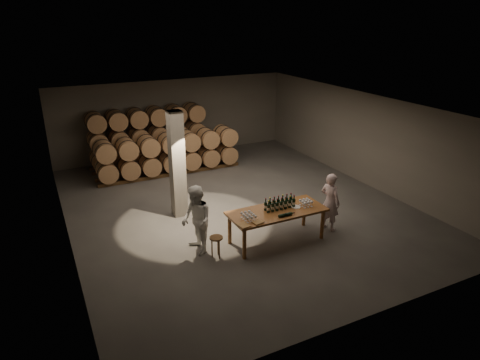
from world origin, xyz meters
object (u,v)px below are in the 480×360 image
bottle_cluster (280,204)px  plate (296,207)px  tasting_table (277,214)px  stool (216,241)px  person_woman (196,220)px  notebook_near (258,222)px  person_man (330,202)px

bottle_cluster → plate: (0.44, -0.12, -0.12)m
tasting_table → stool: size_ratio=4.65×
person_woman → notebook_near: bearing=56.9°
bottle_cluster → notebook_near: (-0.92, -0.48, -0.11)m
stool → person_woman: bearing=127.3°
tasting_table → person_woman: size_ratio=1.45×
bottle_cluster → person_woman: 2.26m
tasting_table → person_woman: person_woman is taller
notebook_near → stool: 1.14m
bottle_cluster → person_woman: (-2.23, 0.33, -0.12)m
stool → person_woman: person_woman is taller
tasting_table → person_man: 1.68m
tasting_table → stool: tasting_table is taller
tasting_table → notebook_near: size_ratio=10.39×
plate → stool: (-2.33, 0.00, -0.45)m
tasting_table → plate: size_ratio=10.30×
plate → stool: plate is taller
tasting_table → bottle_cluster: size_ratio=3.00×
tasting_table → person_man: person_man is taller
notebook_near → stool: (-0.98, 0.36, -0.46)m
plate → bottle_cluster: bearing=164.9°
plate → stool: 2.37m
notebook_near → person_woman: bearing=138.8°
person_woman → stool: bearing=35.7°
tasting_table → plate: (0.56, -0.04, 0.11)m
plate → stool: bearing=180.0°
bottle_cluster → notebook_near: bearing=-152.4°
person_woman → person_man: bearing=81.3°
person_man → stool: bearing=73.1°
person_man → person_woman: 3.81m
person_woman → tasting_table: bearing=77.6°
person_man → person_woman: person_woman is taller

